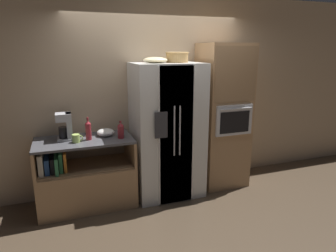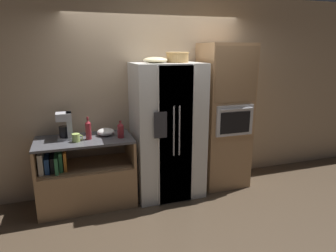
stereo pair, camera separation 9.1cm
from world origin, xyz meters
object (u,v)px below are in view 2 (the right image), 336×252
wall_oven (224,116)px  wicker_basket (177,57)px  bottle_short (121,130)px  mug (76,138)px  fruit_bowl (155,60)px  mixing_bowl (106,132)px  coffee_maker (66,125)px  refrigerator (168,131)px  bottle_tall (88,129)px

wall_oven → wicker_basket: bearing=-177.5°
wicker_basket → bottle_short: size_ratio=1.37×
wicker_basket → mug: bearing=-176.7°
fruit_bowl → mixing_bowl: bearing=168.6°
mixing_bowl → coffee_maker: bearing=-179.8°
wall_oven → fruit_bowl: size_ratio=6.71×
mug → mixing_bowl: 0.42m
coffee_maker → mixing_bowl: bearing=0.2°
wall_oven → mixing_bowl: size_ratio=9.19×
refrigerator → wall_oven: size_ratio=0.88×
fruit_bowl → mug: (-1.05, -0.03, -0.94)m
mug → wall_oven: bearing=3.0°
bottle_tall → mixing_bowl: bottle_tall is taller
mixing_bowl → mug: bearing=-156.5°
wall_oven → mug: bearing=-177.0°
wicker_basket → mug: size_ratio=2.31×
refrigerator → mixing_bowl: bearing=172.9°
wicker_basket → mixing_bowl: wicker_basket is taller
refrigerator → mug: refrigerator is taller
bottle_tall → coffee_maker: (-0.26, 0.11, 0.06)m
fruit_bowl → coffee_maker: 1.41m
fruit_bowl → bottle_short: size_ratio=1.40×
wall_oven → fruit_bowl: 1.37m
fruit_bowl → mug: fruit_bowl is taller
wicker_basket → bottle_short: bearing=-174.3°
mixing_bowl → bottle_short: bearing=-44.5°
fruit_bowl → bottle_tall: bearing=178.3°
fruit_bowl → bottle_short: bearing=-175.9°
bottle_tall → bottle_short: 0.41m
fruit_bowl → mixing_bowl: 1.16m
coffee_maker → mug: bearing=-56.8°
fruit_bowl → bottle_short: fruit_bowl is taller
refrigerator → fruit_bowl: bearing=-170.2°
refrigerator → fruit_bowl: (-0.18, -0.03, 0.97)m
refrigerator → wicker_basket: wicker_basket is taller
mug → bottle_tall: bearing=21.1°
bottle_short → coffee_maker: (-0.67, 0.17, 0.08)m
wicker_basket → fruit_bowl: wicker_basket is taller
refrigerator → fruit_bowl: size_ratio=5.89×
mixing_bowl → bottle_tall: bearing=-154.9°
refrigerator → wall_oven: 0.91m
bottle_tall → bottle_short: bottle_tall is taller
wicker_basket → mixing_bowl: size_ratio=1.35×
refrigerator → mixing_bowl: 0.85m
mug → coffee_maker: coffee_maker is taller
bottle_tall → mug: (-0.16, -0.06, -0.08)m
wicker_basket → bottle_tall: size_ratio=1.06×
mug → mixing_bowl: size_ratio=0.58×
refrigerator → mug: 1.23m
fruit_bowl → wicker_basket: bearing=8.0°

